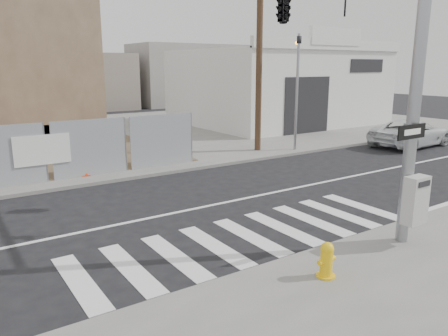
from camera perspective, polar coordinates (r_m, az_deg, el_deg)
ground at (r=12.42m, az=-3.58°, el=-5.30°), size 100.00×100.00×0.00m
sidewalk_far at (r=25.20m, az=-19.93°, el=3.59°), size 50.00×20.00×0.12m
signal_pole at (r=11.73m, az=12.56°, el=17.03°), size 0.96×5.87×7.00m
far_signal_pole at (r=20.31m, az=9.58°, el=11.77°), size 0.16×0.20×5.60m
concrete_wall_right at (r=24.87m, az=-21.72°, el=11.03°), size 5.50×1.30×8.00m
auto_shop at (r=30.57m, az=6.93°, el=10.52°), size 12.00×10.20×5.95m
utility_pole_right at (r=20.04m, az=4.66°, el=16.81°), size 1.60×0.28×10.00m
fire_hydrant at (r=8.44m, az=13.25°, el=-11.59°), size 0.42×0.38×0.68m
suv at (r=23.74m, az=23.29°, el=4.24°), size 4.91×2.46×1.33m
traffic_cone_c at (r=16.23m, az=-24.81°, el=-0.51°), size 0.36×0.36×0.63m
traffic_cone_d at (r=16.28m, az=-17.73°, el=0.24°), size 0.44×0.44×0.69m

